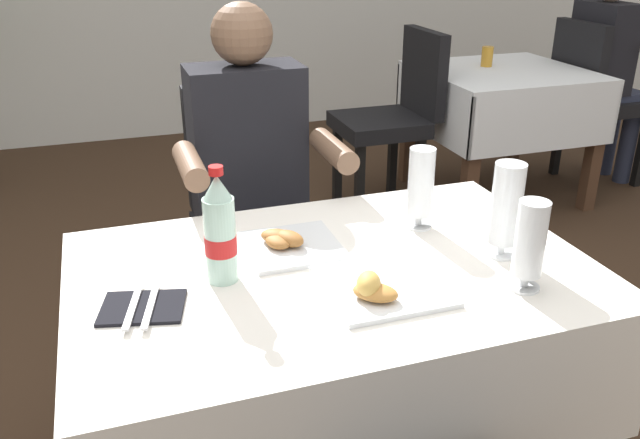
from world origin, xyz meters
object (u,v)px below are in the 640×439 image
object	(u,v)px
background_chair_right	(596,93)
background_patron	(607,66)
beer_glass_middle	(421,187)
main_dining_table	(333,329)
plate_far_diner	(288,243)
beer_glass_left	(506,211)
background_chair_left	(395,111)
beer_glass_right	(529,245)
napkin_cutlery_set	(143,307)
background_table_tumbler	(487,56)
chair_far_diner_seat	(257,211)
cola_bottle_primary	(220,231)
background_dining_table	(500,102)
seated_diner_far	(252,180)
plate_near_camera	(379,287)

from	to	relation	value
background_chair_right	background_patron	distance (m)	0.16
background_chair_right	beer_glass_middle	bearing A→B (deg)	-139.57
main_dining_table	background_chair_right	size ratio (longest dim) A/B	1.25
main_dining_table	plate_far_diner	bearing A→B (deg)	120.19
beer_glass_left	background_chair_left	world-z (taller)	background_chair_left
beer_glass_right	beer_glass_middle	bearing A→B (deg)	101.57
main_dining_table	beer_glass_middle	bearing A→B (deg)	26.36
plate_far_diner	napkin_cutlery_set	bearing A→B (deg)	-154.57
beer_glass_right	background_patron	size ratio (longest dim) A/B	0.16
background_patron	background_chair_right	bearing A→B (deg)	180.00
background_table_tumbler	napkin_cutlery_set	bearing A→B (deg)	-135.45
chair_far_diner_seat	background_table_tumbler	bearing A→B (deg)	36.34
background_chair_left	background_patron	xyz separation A→B (m)	(1.35, 0.00, 0.16)
chair_far_diner_seat	background_patron	xyz separation A→B (m)	(2.36, 1.08, 0.16)
cola_bottle_primary	background_table_tumbler	bearing A→B (deg)	46.12
cola_bottle_primary	beer_glass_left	bearing A→B (deg)	-8.50
background_dining_table	main_dining_table	bearing A→B (deg)	-131.70
seated_diner_far	background_chair_left	size ratio (longest dim) A/B	1.30
main_dining_table	chair_far_diner_seat	bearing A→B (deg)	90.00
background_dining_table	beer_glass_left	bearing A→B (deg)	-123.01
seated_diner_far	background_patron	bearing A→B (deg)	26.34
seated_diner_far	chair_far_diner_seat	bearing A→B (deg)	71.56
chair_far_diner_seat	background_chair_left	size ratio (longest dim) A/B	1.00
seated_diner_far	background_chair_left	world-z (taller)	seated_diner_far
beer_glass_middle	background_dining_table	world-z (taller)	beer_glass_middle
seated_diner_far	background_dining_table	world-z (taller)	seated_diner_far
background_patron	plate_far_diner	bearing A→B (deg)	-144.45
plate_far_diner	beer_glass_left	bearing A→B (deg)	-22.28
plate_near_camera	beer_glass_middle	xyz separation A→B (m)	(0.24, 0.29, 0.10)
seated_diner_far	beer_glass_right	size ratio (longest dim) A/B	6.10
plate_near_camera	background_dining_table	distance (m)	2.58
chair_far_diner_seat	cola_bottle_primary	xyz separation A→B (m)	(-0.26, -0.76, 0.30)
plate_near_camera	background_table_tumbler	world-z (taller)	background_table_tumbler
beer_glass_middle	background_table_tumbler	size ratio (longest dim) A/B	1.97
background_table_tumbler	plate_near_camera	bearing A→B (deg)	-126.40
main_dining_table	background_dining_table	distance (m)	2.50
plate_far_diner	beer_glass_left	distance (m)	0.53
beer_glass_left	beer_glass_middle	xyz separation A→B (m)	(-0.12, 0.21, -0.01)
beer_glass_middle	beer_glass_left	bearing A→B (deg)	-61.43
plate_near_camera	plate_far_diner	size ratio (longest dim) A/B	1.13
cola_bottle_primary	background_dining_table	distance (m)	2.67
background_dining_table	seated_diner_far	bearing A→B (deg)	-145.07
seated_diner_far	beer_glass_left	xyz separation A→B (m)	(0.44, -0.75, 0.14)
beer_glass_left	beer_glass_right	size ratio (longest dim) A/B	1.13
beer_glass_left	plate_near_camera	bearing A→B (deg)	-168.08
background_chair_left	main_dining_table	bearing A→B (deg)	-118.52
beer_glass_middle	background_dining_table	size ratio (longest dim) A/B	0.25
main_dining_table	background_dining_table	xyz separation A→B (m)	(1.66, 1.87, -0.01)
background_patron	background_dining_table	bearing A→B (deg)	180.00
plate_far_diner	seated_diner_far	bearing A→B (deg)	86.12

